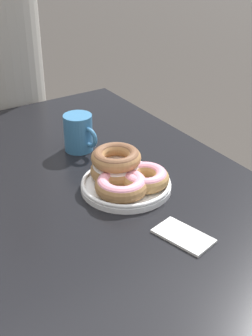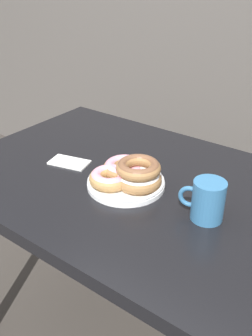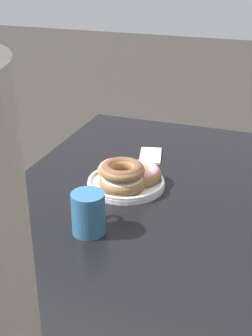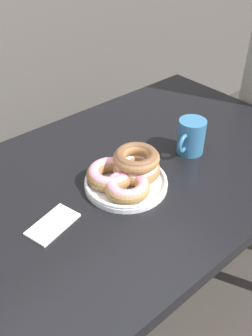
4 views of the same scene
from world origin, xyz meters
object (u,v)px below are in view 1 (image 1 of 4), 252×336
donut_plate (124,175)px  coffee_mug (79,133)px  dining_table (101,213)px  napkin (183,236)px

donut_plate → coffee_mug: bearing=-1.2°
dining_table → napkin: (-0.28, -0.04, 0.09)m
coffee_mug → donut_plate: bearing=178.8°
coffee_mug → napkin: coffee_mug is taller
donut_plate → coffee_mug: size_ratio=2.10×
napkin → donut_plate: bearing=-0.3°
dining_table → napkin: bearing=-171.0°
donut_plate → coffee_mug: coffee_mug is taller
donut_plate → coffee_mug: 0.25m
coffee_mug → napkin: 0.49m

